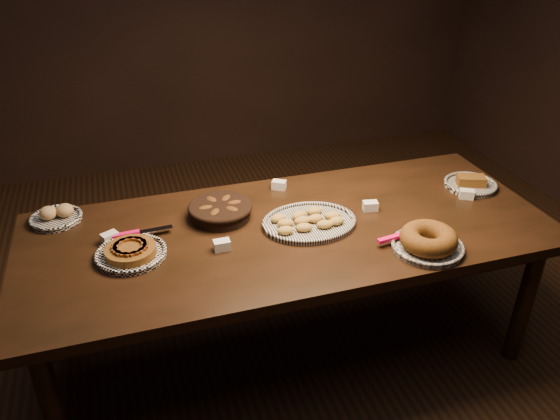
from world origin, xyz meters
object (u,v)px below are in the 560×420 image
object	(u,v)px
bundt_cake_plate	(428,241)
madeleine_platter	(309,222)
buffet_table	(290,241)
apple_tart_plate	(131,252)

from	to	relation	value
bundt_cake_plate	madeleine_platter	bearing A→B (deg)	144.98
buffet_table	apple_tart_plate	size ratio (longest dim) A/B	7.02
buffet_table	madeleine_platter	size ratio (longest dim) A/B	5.53
bundt_cake_plate	buffet_table	bearing A→B (deg)	149.68
apple_tart_plate	madeleine_platter	distance (m)	0.79
apple_tart_plate	bundt_cake_plate	world-z (taller)	bundt_cake_plate
buffet_table	madeleine_platter	world-z (taller)	madeleine_platter
buffet_table	bundt_cake_plate	xyz separation A→B (m)	(0.50, -0.34, 0.11)
buffet_table	apple_tart_plate	distance (m)	0.71
apple_tart_plate	madeleine_platter	size ratio (longest dim) A/B	0.79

